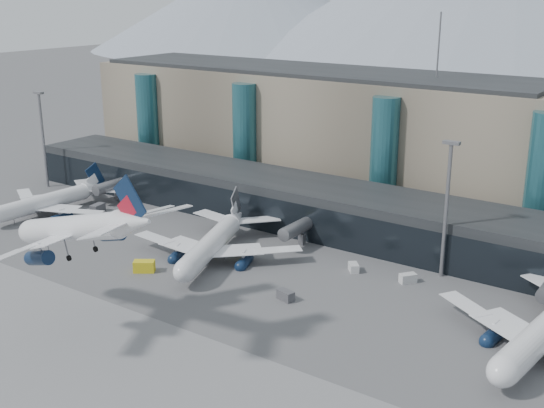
{
  "coord_description": "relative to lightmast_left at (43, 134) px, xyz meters",
  "views": [
    {
      "loc": [
        70.75,
        -65.86,
        50.95
      ],
      "look_at": [
        2.83,
        32.0,
        13.31
      ],
      "focal_mm": 45.0,
      "sensor_mm": 36.0,
      "label": 1
    }
  ],
  "objects": [
    {
      "name": "lightmast_mid",
      "position": [
        110.0,
        3.0,
        0.0
      ],
      "size": [
        3.0,
        1.2,
        25.6
      ],
      "color": "slate",
      "rests_on": "ground"
    },
    {
      "name": "veh_c",
      "position": [
        91.89,
        -21.99,
        -13.56
      ],
      "size": [
        3.39,
        2.34,
        1.72
      ],
      "primitive_type": "cube",
      "rotation": [
        0.0,
        0.0,
        -0.25
      ],
      "color": "#48484D",
      "rests_on": "ground"
    },
    {
      "name": "veh_h",
      "position": [
        63.18,
        -27.0,
        -13.34
      ],
      "size": [
        4.4,
        3.91,
        2.17
      ],
      "primitive_type": "cube",
      "rotation": [
        0.0,
        0.0,
        0.6
      ],
      "color": "gold",
      "rests_on": "ground"
    },
    {
      "name": "teal_towers",
      "position": [
        65.01,
        29.01,
        -0.41
      ],
      "size": [
        116.4,
        19.4,
        46.0
      ],
      "color": "#255E69",
      "rests_on": "ground"
    },
    {
      "name": "jet_parked_mid",
      "position": [
        68.99,
        -12.59,
        -9.91
      ],
      "size": [
        34.86,
        37.08,
        11.92
      ],
      "rotation": [
        0.0,
        0.0,
        1.92
      ],
      "color": "white",
      "rests_on": "ground"
    },
    {
      "name": "terminal_main",
      "position": [
        55.0,
        45.0,
        1.03
      ],
      "size": [
        130.0,
        30.0,
        31.0
      ],
      "color": "gray",
      "rests_on": "ground"
    },
    {
      "name": "lightmast_left",
      "position": [
        0.0,
        0.0,
        0.0
      ],
      "size": [
        3.0,
        1.2,
        25.6
      ],
      "color": "slate",
      "rests_on": "ground"
    },
    {
      "name": "ground",
      "position": [
        80.0,
        -45.0,
        -14.42
      ],
      "size": [
        900.0,
        900.0,
        0.0
      ],
      "primitive_type": "plane",
      "color": "#515154",
      "rests_on": "ground"
    },
    {
      "name": "hero_jet",
      "position": [
        73.43,
        -48.4,
        3.43
      ],
      "size": [
        34.54,
        35.0,
        11.31
      ],
      "rotation": [
        0.0,
        -0.27,
        -0.09
      ],
      "color": "white",
      "rests_on": "ground"
    },
    {
      "name": "concourse",
      "position": [
        79.98,
        12.73,
        -9.45
      ],
      "size": [
        170.0,
        27.0,
        10.0
      ],
      "color": "black",
      "rests_on": "ground"
    },
    {
      "name": "jet_parked_left",
      "position": [
        19.76,
        -12.63,
        -10.29
      ],
      "size": [
        33.84,
        33.06,
        10.91
      ],
      "rotation": [
        0.0,
        0.0,
        1.52
      ],
      "color": "white",
      "rests_on": "ground"
    },
    {
      "name": "veh_g",
      "position": [
        95.63,
        -4.41,
        -13.62
      ],
      "size": [
        2.99,
        3.13,
        1.6
      ],
      "primitive_type": "cube",
      "rotation": [
        0.0,
        0.0,
        -0.87
      ],
      "color": "silver",
      "rests_on": "ground"
    },
    {
      "name": "veh_f",
      "position": [
        28.36,
        -7.56,
        -13.4
      ],
      "size": [
        2.51,
        3.91,
        2.03
      ],
      "primitive_type": "cube",
      "rotation": [
        0.0,
        0.0,
        1.74
      ],
      "color": "#48484D",
      "rests_on": "ground"
    },
    {
      "name": "runway_strip",
      "position": [
        80.0,
        -60.0,
        -14.4
      ],
      "size": [
        400.0,
        40.0,
        0.04
      ],
      "primitive_type": "cube",
      "color": "slate",
      "rests_on": "ground"
    },
    {
      "name": "veh_b",
      "position": [
        72.4,
        -10.06,
        -13.75
      ],
      "size": [
        2.2,
        2.69,
        1.34
      ],
      "primitive_type": "cube",
      "rotation": [
        0.0,
        0.0,
        1.18
      ],
      "color": "gold",
      "rests_on": "ground"
    },
    {
      "name": "veh_a",
      "position": [
        38.64,
        -18.15,
        -13.6
      ],
      "size": [
        3.33,
        2.68,
        1.64
      ],
      "primitive_type": "cube",
      "rotation": [
        0.0,
        0.0,
        0.42
      ],
      "color": "silver",
      "rests_on": "ground"
    },
    {
      "name": "veh_d",
      "position": [
        106.17,
        -3.34,
        -13.56
      ],
      "size": [
        3.08,
        3.36,
        1.71
      ],
      "primitive_type": "cube",
      "rotation": [
        0.0,
        0.0,
        0.92
      ],
      "color": "silver",
      "rests_on": "ground"
    },
    {
      "name": "runway_markings",
      "position": [
        80.0,
        -60.0,
        -14.37
      ],
      "size": [
        128.0,
        1.0,
        0.02
      ],
      "color": "gold",
      "rests_on": "ground"
    }
  ]
}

